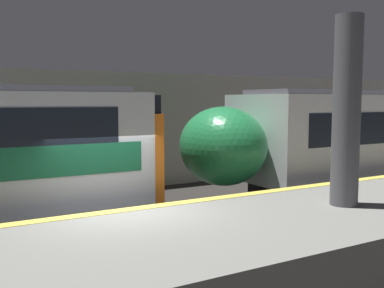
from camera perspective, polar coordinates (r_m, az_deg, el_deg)
ground_plane at (r=9.50m, az=-8.96°, el=-14.69°), size 120.00×120.00×0.00m
platform at (r=7.63m, az=-3.57°, el=-15.32°), size 40.00×3.90×1.13m
station_rear_barrier at (r=15.80m, az=-18.36°, el=1.20°), size 50.00×0.15×4.32m
support_pillar_near at (r=9.68m, az=19.03°, el=3.92°), size 0.56×0.56×3.87m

